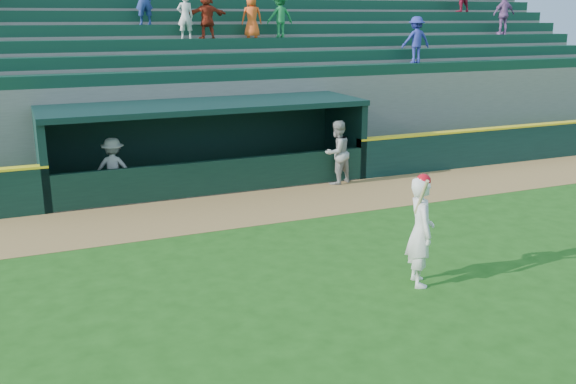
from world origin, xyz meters
name	(u,v)px	position (x,y,z in m)	size (l,w,h in m)	color
ground	(320,276)	(0.00, 0.00, 0.00)	(120.00, 120.00, 0.00)	#1B4C13
warning_track	(238,209)	(0.00, 4.90, 0.01)	(40.00, 3.00, 0.01)	olive
field_wall_right	(549,141)	(12.25, 6.55, 0.60)	(15.50, 0.30, 1.20)	black
wall_stripe_right	(551,124)	(12.25, 6.55, 1.23)	(15.50, 0.32, 0.06)	yellow
dugout_player_front	(337,152)	(3.60, 6.28, 0.96)	(0.93, 0.73, 1.92)	#9A9A95
dugout_player_inside	(114,168)	(-2.79, 7.29, 0.85)	(1.10, 0.63, 1.70)	#ACACA7
dugout	(204,138)	(0.00, 8.00, 1.36)	(9.40, 2.80, 2.46)	slate
stands	(168,88)	(0.02, 12.57, 2.40)	(34.50, 6.30, 7.45)	slate
batter_at_plate	(421,230)	(1.54, -1.04, 1.07)	(0.71, 0.92, 2.16)	white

